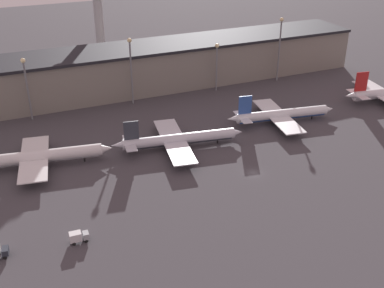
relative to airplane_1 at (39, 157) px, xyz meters
The scene contains 11 objects.
ground 67.14m from the airplane_1, 27.49° to the right, with size 600.00×600.00×0.00m, color #423F44.
terminal_building 80.46m from the airplane_1, 42.14° to the left, with size 190.80×26.05×19.05m.
airplane_1 is the anchor object (origin of this frame).
airplane_2 45.11m from the airplane_1, ahead, with size 45.27×35.39×11.52m.
airplane_3 88.03m from the airplane_1, ahead, with size 42.78×33.54×12.02m.
service_vehicle_3 42.70m from the airplane_1, 85.75° to the right, with size 4.76×2.36×2.94m.
lamp_post_0 40.53m from the airplane_1, 85.99° to the left, with size 1.80×1.80×24.17m.
lamp_post_1 59.40m from the airplane_1, 41.92° to the left, with size 1.80×1.80×27.27m.
lamp_post_2 90.58m from the airplane_1, 25.41° to the left, with size 1.80×1.80×20.89m.
lamp_post_3 120.20m from the airplane_1, 18.89° to the left, with size 1.80×1.80×29.04m.
control_tower 113.69m from the airplane_1, 65.42° to the left, with size 9.00×9.00×48.82m.
Camera 1 is at (-69.21, -109.21, 75.21)m, focal length 45.00 mm.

